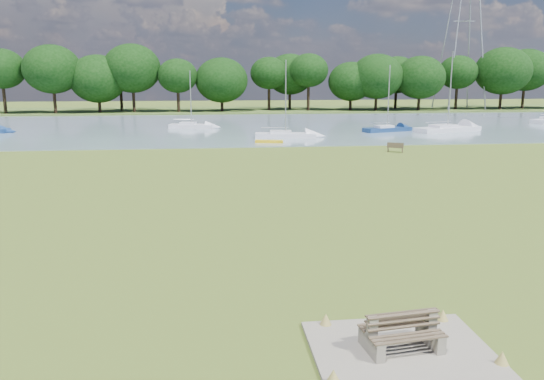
{
  "coord_description": "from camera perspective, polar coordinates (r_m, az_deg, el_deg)",
  "views": [
    {
      "loc": [
        -4.3,
        -24.96,
        6.4
      ],
      "look_at": [
        -1.69,
        -2.0,
        1.35
      ],
      "focal_mm": 35.0,
      "sensor_mm": 36.0,
      "label": 1
    }
  ],
  "objects": [
    {
      "name": "river",
      "position": [
        67.4,
        -2.83,
        6.86
      ],
      "size": [
        220.0,
        40.0,
        0.1
      ],
      "primitive_type": "cube",
      "color": "gray",
      "rests_on": "ground"
    },
    {
      "name": "sailboat_2",
      "position": [
        65.1,
        -8.7,
        6.97
      ],
      "size": [
        5.56,
        2.61,
        6.82
      ],
      "rotation": [
        0.0,
        0.0,
        -0.22
      ],
      "color": "silver",
      "rests_on": "river"
    },
    {
      "name": "bench_pair",
      "position": [
        13.17,
        13.77,
        -14.69
      ],
      "size": [
        1.92,
        1.28,
        0.97
      ],
      "rotation": [
        0.0,
        0.0,
        0.12
      ],
      "color": "gray",
      "rests_on": "concrete_pad"
    },
    {
      "name": "sailboat_0",
      "position": [
        54.74,
        1.38,
        6.11
      ],
      "size": [
        6.35,
        2.4,
        7.8
      ],
      "rotation": [
        0.0,
        0.0,
        -0.11
      ],
      "color": "silver",
      "rests_on": "river"
    },
    {
      "name": "ground",
      "position": [
        26.12,
        3.18,
        -1.88
      ],
      "size": [
        220.0,
        220.0,
        0.0
      ],
      "primitive_type": "plane",
      "color": "olive"
    },
    {
      "name": "kayak",
      "position": [
        50.5,
        -0.31,
        5.25
      ],
      "size": [
        2.7,
        1.15,
        0.26
      ],
      "primitive_type": "cube",
      "rotation": [
        0.0,
        0.0,
        -0.21
      ],
      "color": "gold",
      "rests_on": "river"
    },
    {
      "name": "far_bank",
      "position": [
        97.27,
        -4.0,
        8.52
      ],
      "size": [
        220.0,
        20.0,
        0.4
      ],
      "primitive_type": "cube",
      "color": "#4C6626",
      "rests_on": "ground"
    },
    {
      "name": "concrete_pad",
      "position": [
        13.38,
        13.67,
        -16.39
      ],
      "size": [
        4.2,
        3.2,
        0.1
      ],
      "primitive_type": "cube",
      "color": "gray",
      "rests_on": "ground"
    },
    {
      "name": "tree_line",
      "position": [
        93.12,
        -3.18,
        12.39
      ],
      "size": [
        145.54,
        9.05,
        10.96
      ],
      "color": "black",
      "rests_on": "far_bank"
    },
    {
      "name": "sailboat_6",
      "position": [
        61.97,
        12.24,
        6.56
      ],
      "size": [
        5.99,
        3.43,
        7.37
      ],
      "rotation": [
        0.0,
        0.0,
        0.34
      ],
      "color": "navy",
      "rests_on": "river"
    },
    {
      "name": "riverbank_bench",
      "position": [
        45.74,
        13.12,
        4.49
      ],
      "size": [
        1.41,
        0.92,
        0.84
      ],
      "rotation": [
        0.0,
        0.0,
        -0.41
      ],
      "color": "brown",
      "rests_on": "ground"
    },
    {
      "name": "sailboat_3",
      "position": [
        63.77,
        18.31,
        6.41
      ],
      "size": [
        8.5,
        5.03,
        8.85
      ],
      "rotation": [
        0.0,
        0.0,
        0.36
      ],
      "color": "silver",
      "rests_on": "river"
    }
  ]
}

